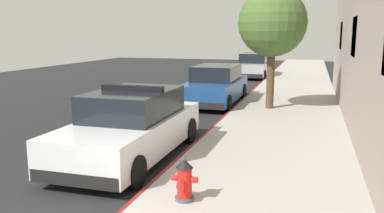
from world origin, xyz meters
The scene contains 8 objects.
ground_plane centered at (-4.13, 10.00, -0.10)m, with size 30.65×60.00×0.20m, color #232326.
sidewalk_pavement centered at (1.87, 10.00, 0.07)m, with size 3.74×60.00×0.13m, color #ADA89E.
curb_painted_edge centered at (-0.04, 10.00, 0.07)m, with size 0.08×60.00×0.13m, color maroon.
police_cruiser centered at (-1.21, 4.57, 0.74)m, with size 1.94×4.84×1.68m.
parked_car_silver_ahead centered at (-1.08, 12.28, 0.74)m, with size 1.94×4.84×1.56m.
parked_car_dark_far centered at (-1.02, 22.82, 0.74)m, with size 1.94×4.84×1.56m.
fire_hydrant centered at (0.79, 2.28, 0.48)m, with size 0.44×0.40×0.76m.
street_tree centered at (1.24, 11.09, 3.21)m, with size 2.44×2.44×4.31m.
Camera 1 is at (2.70, -3.65, 2.85)m, focal length 37.56 mm.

